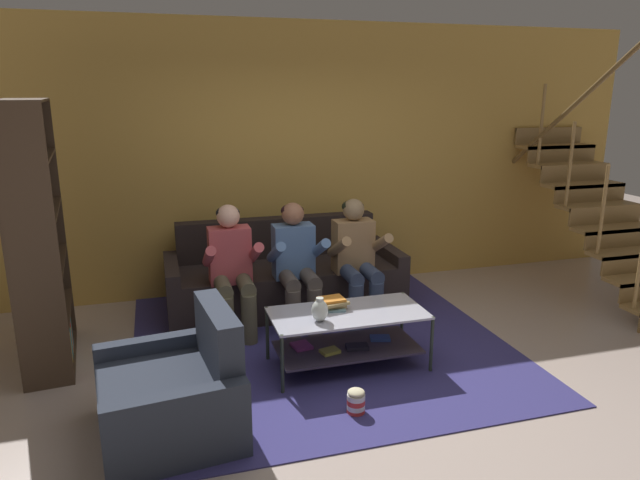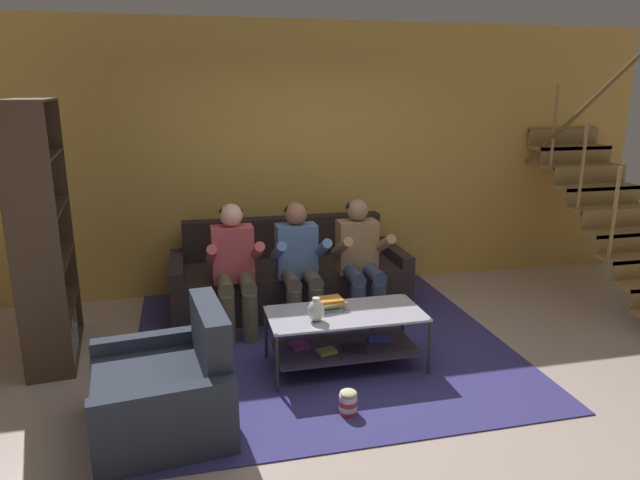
{
  "view_description": "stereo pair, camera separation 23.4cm",
  "coord_description": "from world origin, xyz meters",
  "px_view_note": "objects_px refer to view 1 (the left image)",
  "views": [
    {
      "loc": [
        -1.4,
        -3.67,
        2.19
      ],
      "look_at": [
        -0.11,
        0.76,
        0.97
      ],
      "focal_mm": 32.0,
      "sensor_mm": 36.0,
      "label": 1
    },
    {
      "loc": [
        -1.18,
        -3.73,
        2.19
      ],
      "look_at": [
        -0.11,
        0.76,
        0.97
      ],
      "focal_mm": 32.0,
      "sensor_mm": 36.0,
      "label": 2
    }
  ],
  "objects_px": {
    "couch": "(284,279)",
    "armchair": "(175,395)",
    "person_seated_left": "(232,265)",
    "vase": "(320,310)",
    "popcorn_tub": "(356,401)",
    "coffee_table": "(347,331)",
    "bookshelf": "(36,271)",
    "person_seated_middle": "(296,261)",
    "person_seated_right": "(357,255)",
    "book_stack": "(331,304)"
  },
  "relations": [
    {
      "from": "bookshelf",
      "to": "popcorn_tub",
      "type": "distance_m",
      "value": 2.72
    },
    {
      "from": "coffee_table",
      "to": "person_seated_right",
      "type": "bearing_deg",
      "value": 66.07
    },
    {
      "from": "person_seated_left",
      "to": "vase",
      "type": "height_order",
      "value": "person_seated_left"
    },
    {
      "from": "coffee_table",
      "to": "popcorn_tub",
      "type": "xyz_separation_m",
      "value": [
        -0.17,
        -0.69,
        -0.22
      ]
    },
    {
      "from": "armchair",
      "to": "person_seated_left",
      "type": "bearing_deg",
      "value": 68.32
    },
    {
      "from": "book_stack",
      "to": "vase",
      "type": "bearing_deg",
      "value": -126.56
    },
    {
      "from": "popcorn_tub",
      "to": "person_seated_left",
      "type": "bearing_deg",
      "value": 111.16
    },
    {
      "from": "vase",
      "to": "bookshelf",
      "type": "relative_size",
      "value": 0.09
    },
    {
      "from": "person_seated_middle",
      "to": "vase",
      "type": "height_order",
      "value": "person_seated_middle"
    },
    {
      "from": "couch",
      "to": "vase",
      "type": "height_order",
      "value": "couch"
    },
    {
      "from": "bookshelf",
      "to": "armchair",
      "type": "relative_size",
      "value": 2.04
    },
    {
      "from": "coffee_table",
      "to": "book_stack",
      "type": "height_order",
      "value": "book_stack"
    },
    {
      "from": "book_stack",
      "to": "bookshelf",
      "type": "relative_size",
      "value": 0.13
    },
    {
      "from": "person_seated_right",
      "to": "bookshelf",
      "type": "xyz_separation_m",
      "value": [
        -2.77,
        -0.16,
        0.14
      ]
    },
    {
      "from": "book_stack",
      "to": "bookshelf",
      "type": "distance_m",
      "value": 2.37
    },
    {
      "from": "person_seated_middle",
      "to": "coffee_table",
      "type": "relative_size",
      "value": 0.95
    },
    {
      "from": "person_seated_left",
      "to": "coffee_table",
      "type": "relative_size",
      "value": 0.96
    },
    {
      "from": "person_seated_middle",
      "to": "bookshelf",
      "type": "distance_m",
      "value": 2.18
    },
    {
      "from": "person_seated_right",
      "to": "book_stack",
      "type": "xyz_separation_m",
      "value": [
        -0.51,
        -0.81,
        -0.14
      ]
    },
    {
      "from": "vase",
      "to": "armchair",
      "type": "distance_m",
      "value": 1.23
    },
    {
      "from": "vase",
      "to": "popcorn_tub",
      "type": "distance_m",
      "value": 0.75
    },
    {
      "from": "couch",
      "to": "person_seated_middle",
      "type": "distance_m",
      "value": 0.64
    },
    {
      "from": "person_seated_middle",
      "to": "vase",
      "type": "xyz_separation_m",
      "value": [
        -0.07,
        -1.03,
        -0.09
      ]
    },
    {
      "from": "person_seated_right",
      "to": "book_stack",
      "type": "height_order",
      "value": "person_seated_right"
    },
    {
      "from": "vase",
      "to": "book_stack",
      "type": "bearing_deg",
      "value": 53.44
    },
    {
      "from": "person_seated_middle",
      "to": "bookshelf",
      "type": "bearing_deg",
      "value": -175.93
    },
    {
      "from": "popcorn_tub",
      "to": "vase",
      "type": "bearing_deg",
      "value": 99.35
    },
    {
      "from": "person_seated_left",
      "to": "vase",
      "type": "bearing_deg",
      "value": -62.91
    },
    {
      "from": "person_seated_left",
      "to": "bookshelf",
      "type": "bearing_deg",
      "value": -174.34
    },
    {
      "from": "vase",
      "to": "popcorn_tub",
      "type": "relative_size",
      "value": 1.02
    },
    {
      "from": "person_seated_left",
      "to": "popcorn_tub",
      "type": "xyz_separation_m",
      "value": [
        0.62,
        -1.61,
        -0.56
      ]
    },
    {
      "from": "person_seated_middle",
      "to": "popcorn_tub",
      "type": "distance_m",
      "value": 1.7
    },
    {
      "from": "coffee_table",
      "to": "person_seated_middle",
      "type": "bearing_deg",
      "value": 101.83
    },
    {
      "from": "person_seated_right",
      "to": "bookshelf",
      "type": "relative_size",
      "value": 0.56
    },
    {
      "from": "bookshelf",
      "to": "popcorn_tub",
      "type": "bearing_deg",
      "value": -33.45
    },
    {
      "from": "person_seated_right",
      "to": "couch",
      "type": "bearing_deg",
      "value": 138.32
    },
    {
      "from": "bookshelf",
      "to": "popcorn_tub",
      "type": "relative_size",
      "value": 11.47
    },
    {
      "from": "vase",
      "to": "popcorn_tub",
      "type": "xyz_separation_m",
      "value": [
        0.09,
        -0.58,
        -0.47
      ]
    },
    {
      "from": "armchair",
      "to": "popcorn_tub",
      "type": "distance_m",
      "value": 1.23
    },
    {
      "from": "coffee_table",
      "to": "vase",
      "type": "relative_size",
      "value": 6.55
    },
    {
      "from": "popcorn_tub",
      "to": "book_stack",
      "type": "bearing_deg",
      "value": 85.18
    },
    {
      "from": "person_seated_middle",
      "to": "person_seated_right",
      "type": "distance_m",
      "value": 0.6
    },
    {
      "from": "couch",
      "to": "person_seated_right",
      "type": "xyz_separation_m",
      "value": [
        0.6,
        -0.53,
        0.36
      ]
    },
    {
      "from": "person_seated_middle",
      "to": "person_seated_right",
      "type": "relative_size",
      "value": 1.0
    },
    {
      "from": "couch",
      "to": "armchair",
      "type": "xyz_separation_m",
      "value": [
        -1.19,
        -2.01,
        -0.03
      ]
    },
    {
      "from": "book_stack",
      "to": "armchair",
      "type": "height_order",
      "value": "armchair"
    },
    {
      "from": "person_seated_left",
      "to": "armchair",
      "type": "distance_m",
      "value": 1.63
    },
    {
      "from": "vase",
      "to": "bookshelf",
      "type": "distance_m",
      "value": 2.29
    },
    {
      "from": "person_seated_left",
      "to": "armchair",
      "type": "bearing_deg",
      "value": -111.68
    },
    {
      "from": "bookshelf",
      "to": "armchair",
      "type": "xyz_separation_m",
      "value": [
        0.99,
        -1.32,
        -0.53
      ]
    }
  ]
}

